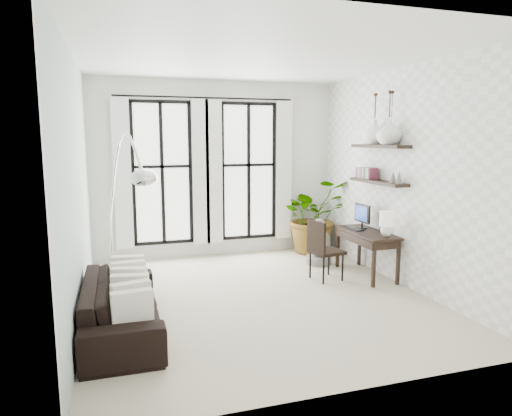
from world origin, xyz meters
name	(u,v)px	position (x,y,z in m)	size (l,w,h in m)	color
floor	(257,297)	(0.00, 0.00, 0.00)	(5.00, 5.00, 0.00)	beige
ceiling	(257,57)	(0.00, 0.00, 3.20)	(5.00, 5.00, 0.00)	white
wall_left	(76,187)	(-2.25, 0.00, 1.60)	(5.00, 5.00, 0.00)	#AEC2B8
wall_right	(403,178)	(2.25, 0.00, 1.60)	(5.00, 5.00, 0.00)	white
wall_back	(217,169)	(0.00, 2.50, 1.60)	(4.50, 4.50, 0.00)	white
windows	(207,172)	(-0.20, 2.43, 1.56)	(3.26, 0.13, 2.65)	white
wall_shelves	(377,167)	(2.11, 0.48, 1.73)	(0.25, 1.30, 0.60)	black
sofa	(122,306)	(-1.80, -0.62, 0.30)	(2.08, 0.81, 0.61)	black
throw_pillows	(130,288)	(-1.70, -0.62, 0.50)	(0.40, 1.52, 0.40)	silver
plant	(314,216)	(1.78, 2.09, 0.71)	(1.28, 1.11, 1.42)	#2D7228
desk	(368,234)	(1.95, 0.39, 0.69)	(0.52, 1.22, 1.11)	black
desk_chair	(322,246)	(1.18, 0.43, 0.53)	(0.51, 0.51, 0.94)	black
arc_lamp	(123,171)	(-1.70, 0.27, 1.76)	(0.72, 2.01, 2.26)	silver
buddha	(319,245)	(1.53, 1.29, 0.34)	(0.45, 0.45, 0.80)	gray
vase_a	(389,132)	(2.11, 0.19, 2.27)	(0.37, 0.37, 0.38)	white
vase_b	(375,132)	(2.11, 0.59, 2.27)	(0.37, 0.37, 0.38)	white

